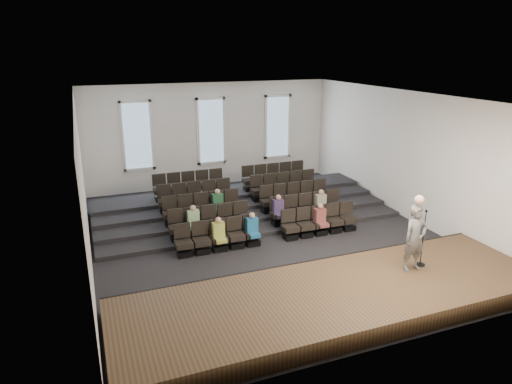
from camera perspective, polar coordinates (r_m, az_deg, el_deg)
ground at (r=16.74m, az=1.15°, el=-5.47°), size 14.00×14.00×0.00m
ceiling at (r=15.48m, az=1.26°, el=11.85°), size 12.00×14.00×0.02m
wall_back at (r=22.43m, az=-5.66°, el=7.11°), size 12.00×0.04×5.00m
wall_front at (r=10.15m, az=16.49°, el=-6.81°), size 12.00×0.04×5.00m
wall_left at (r=14.81m, az=-20.89°, el=0.50°), size 0.04×14.00×5.00m
wall_right at (r=18.99m, az=18.32°, el=4.37°), size 0.04×14.00×5.00m
stage at (r=12.57m, az=10.20°, el=-12.89°), size 11.80×3.60×0.50m
stage_lip at (r=13.91m, az=6.42°, el=-9.52°), size 11.80×0.06×0.52m
risers at (r=19.45m, az=-2.38°, el=-1.50°), size 11.80×4.80×0.60m
seating_rows at (r=17.84m, az=-0.71°, el=-1.64°), size 6.80×4.70×1.67m
windows at (r=22.33m, az=-5.62°, el=7.59°), size 8.44×0.10×3.24m
audience at (r=16.52m, az=0.36°, el=-2.86°), size 5.45×2.64×1.10m
speaker at (r=13.60m, az=19.25°, el=-5.47°), size 0.71×0.47×1.93m
mic_stand at (r=14.13m, az=20.02°, el=-6.69°), size 0.29×0.29×1.71m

